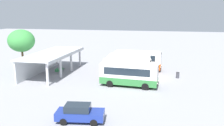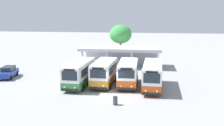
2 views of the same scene
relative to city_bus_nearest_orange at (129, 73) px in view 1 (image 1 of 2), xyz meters
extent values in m
plane|color=#939399|center=(4.73, -3.30, -1.75)|extent=(180.00, 180.00, 0.00)
cylinder|color=black|center=(0.96, -2.38, -1.30)|extent=(0.27, 0.91, 0.90)
cylinder|color=black|center=(-1.22, -2.25, -1.30)|extent=(0.27, 0.91, 0.90)
cylinder|color=black|center=(1.23, 2.28, -1.30)|extent=(0.27, 0.91, 0.90)
cylinder|color=black|center=(-0.96, 2.41, -1.30)|extent=(0.27, 0.91, 0.90)
cube|color=#337F3D|center=(0.00, 0.01, -0.91)|extent=(2.71, 7.64, 0.91)
cube|color=white|center=(0.00, 0.01, 0.41)|extent=(2.71, 7.64, 1.74)
cube|color=white|center=(0.00, 0.01, 1.34)|extent=(2.63, 7.41, 0.12)
cube|color=black|center=(-0.22, -3.77, -1.22)|extent=(2.17, 0.22, 0.28)
cube|color=#1E2833|center=(-0.21, -3.73, 0.46)|extent=(1.88, 0.16, 1.13)
cube|color=black|center=(-0.21, -3.73, 1.16)|extent=(1.37, 0.13, 0.24)
cube|color=#1E2833|center=(1.14, 0.05, 0.46)|extent=(0.39, 6.01, 0.96)
cube|color=#1E2833|center=(-1.13, 0.18, 0.46)|extent=(0.39, 6.01, 0.96)
sphere|color=#EAEACC|center=(0.41, -3.80, -0.91)|extent=(0.20, 0.20, 0.20)
sphere|color=#EAEACC|center=(-0.84, -3.73, -0.91)|extent=(0.20, 0.20, 0.20)
cylinder|color=black|center=(4.10, -1.40, -1.30)|extent=(0.27, 0.91, 0.90)
cylinder|color=black|center=(1.85, -1.27, -1.30)|extent=(0.27, 0.91, 0.90)
cylinder|color=black|center=(4.34, 2.71, -1.30)|extent=(0.27, 0.91, 0.90)
cylinder|color=black|center=(2.08, 2.84, -1.30)|extent=(0.27, 0.91, 0.90)
cube|color=orange|center=(3.09, 0.72, -0.86)|extent=(2.73, 6.77, 1.01)
cube|color=white|center=(3.09, 0.72, 0.47)|extent=(2.73, 6.77, 1.64)
cube|color=white|center=(3.09, 0.72, 1.35)|extent=(2.65, 6.57, 0.12)
cube|color=black|center=(2.90, -2.63, -1.22)|extent=(2.24, 0.23, 0.28)
cube|color=#1E2833|center=(2.90, -2.58, 0.52)|extent=(1.93, 0.16, 1.07)
cube|color=black|center=(2.90, -2.58, 1.17)|extent=(1.42, 0.13, 0.24)
cube|color=#1E2833|center=(4.26, 0.75, 0.52)|extent=(0.34, 5.31, 0.90)
cube|color=#1E2833|center=(1.93, 0.89, 0.52)|extent=(0.34, 5.31, 0.90)
sphere|color=#EAEACC|center=(3.55, -2.65, -0.91)|extent=(0.20, 0.20, 0.20)
sphere|color=#EAEACC|center=(2.26, -2.58, -0.91)|extent=(0.20, 0.20, 0.20)
cylinder|color=black|center=(7.32, -1.17, -1.30)|extent=(0.23, 0.90, 0.90)
cylinder|color=black|center=(5.09, -1.19, -1.30)|extent=(0.23, 0.90, 0.90)
cylinder|color=black|center=(7.28, 2.92, -1.30)|extent=(0.23, 0.90, 0.90)
cylinder|color=black|center=(5.04, 2.90, -1.30)|extent=(0.23, 0.90, 0.90)
cube|color=#D14C14|center=(6.18, 0.87, -0.82)|extent=(2.41, 6.62, 1.08)
cube|color=white|center=(6.18, 0.87, 0.50)|extent=(2.41, 6.62, 1.57)
cube|color=white|center=(6.18, 0.87, 1.34)|extent=(2.34, 6.42, 0.12)
cube|color=black|center=(6.22, -2.46, -1.22)|extent=(2.22, 0.12, 0.28)
cube|color=#1E2833|center=(6.22, -2.42, 0.55)|extent=(1.92, 0.07, 1.02)
cube|color=black|center=(6.22, -2.42, 1.16)|extent=(1.40, 0.07, 0.24)
cube|color=#1E2833|center=(7.34, 0.98, 0.55)|extent=(0.10, 5.28, 0.86)
cube|color=#1E2833|center=(5.02, 0.95, 0.55)|extent=(0.10, 5.28, 0.86)
sphere|color=#EAEACC|center=(6.86, -2.44, -0.91)|extent=(0.20, 0.20, 0.20)
sphere|color=#EAEACC|center=(5.58, -2.46, -0.91)|extent=(0.20, 0.20, 0.20)
cylinder|color=black|center=(10.24, -2.54, -1.30)|extent=(0.26, 0.91, 0.90)
cylinder|color=black|center=(8.12, -2.46, -1.30)|extent=(0.26, 0.91, 0.90)
cylinder|color=black|center=(10.43, 2.29, -1.30)|extent=(0.26, 0.91, 0.90)
cylinder|color=black|center=(8.31, 2.37, -1.30)|extent=(0.26, 0.91, 0.90)
cube|color=#D14C14|center=(9.28, -0.09, -0.86)|extent=(2.53, 7.87, 1.00)
cube|color=white|center=(9.28, -0.09, 0.49)|extent=(2.53, 7.87, 1.72)
cube|color=white|center=(9.28, -0.09, 1.41)|extent=(2.45, 7.63, 0.12)
cube|color=black|center=(9.12, -4.01, -1.22)|extent=(2.11, 0.18, 0.28)
cube|color=#1E2833|center=(9.12, -3.96, 0.54)|extent=(1.82, 0.12, 1.12)
cube|color=black|center=(9.12, -3.96, 1.23)|extent=(1.33, 0.10, 0.24)
cube|color=#1E2833|center=(10.38, -0.03, 0.54)|extent=(0.29, 6.23, 0.95)
cube|color=#1E2833|center=(8.18, 0.06, 0.54)|extent=(0.29, 6.23, 0.95)
sphere|color=#EAEACC|center=(9.73, -4.02, -0.91)|extent=(0.20, 0.20, 0.20)
sphere|color=#EAEACC|center=(8.51, -3.97, -0.91)|extent=(0.20, 0.20, 0.20)
cylinder|color=black|center=(-10.32, 1.55, -1.43)|extent=(0.27, 0.66, 0.64)
cylinder|color=black|center=(-11.96, 1.30, -1.43)|extent=(0.27, 0.66, 0.64)
cylinder|color=black|center=(-10.71, 4.18, -1.43)|extent=(0.27, 0.66, 0.64)
cylinder|color=black|center=(-12.35, 3.93, -1.43)|extent=(0.27, 0.66, 0.64)
cube|color=navy|center=(-11.33, 2.74, -1.08)|extent=(2.37, 4.51, 0.70)
cube|color=#1E2833|center=(-11.37, 2.95, -0.43)|extent=(1.81, 2.43, 0.60)
cylinder|color=silver|center=(-2.24, 10.59, -0.15)|extent=(0.36, 0.36, 3.20)
cylinder|color=silver|center=(1.93, 10.59, -0.15)|extent=(0.36, 0.36, 3.20)
cylinder|color=silver|center=(6.10, 10.59, -0.15)|extent=(0.36, 0.36, 3.20)
cylinder|color=silver|center=(10.27, 10.59, -0.15)|extent=(0.36, 0.36, 3.20)
cube|color=silver|center=(4.01, 15.13, -0.15)|extent=(13.31, 0.20, 3.20)
cube|color=silver|center=(4.01, 12.76, 1.55)|extent=(13.81, 5.44, 0.20)
cube|color=silver|center=(4.01, 10.09, 1.31)|extent=(13.81, 0.10, 0.28)
cylinder|color=slate|center=(3.78, 11.86, -1.53)|extent=(0.03, 0.03, 0.44)
cylinder|color=slate|center=(3.43, 11.86, -1.53)|extent=(0.03, 0.03, 0.44)
cylinder|color=slate|center=(3.78, 12.21, -1.53)|extent=(0.03, 0.03, 0.44)
cylinder|color=slate|center=(3.43, 12.21, -1.53)|extent=(0.03, 0.03, 0.44)
cube|color=#2D8C47|center=(3.60, 12.04, -1.29)|extent=(0.44, 0.44, 0.04)
cube|color=#2D8C47|center=(3.61, 12.24, -1.09)|extent=(0.44, 0.04, 0.40)
cylinder|color=slate|center=(4.47, 11.90, -1.53)|extent=(0.03, 0.03, 0.44)
cylinder|color=slate|center=(4.12, 11.90, -1.53)|extent=(0.03, 0.03, 0.44)
cylinder|color=slate|center=(4.47, 12.25, -1.53)|extent=(0.03, 0.03, 0.44)
cylinder|color=slate|center=(4.12, 12.25, -1.53)|extent=(0.03, 0.03, 0.44)
cube|color=#2D8C47|center=(4.29, 12.08, -1.29)|extent=(0.44, 0.44, 0.04)
cube|color=#2D8C47|center=(4.29, 12.28, -1.09)|extent=(0.44, 0.04, 0.40)
cylinder|color=slate|center=(5.16, 11.81, -1.53)|extent=(0.03, 0.03, 0.44)
cylinder|color=slate|center=(4.81, 11.81, -1.53)|extent=(0.03, 0.03, 0.44)
cylinder|color=slate|center=(5.16, 12.16, -1.53)|extent=(0.03, 0.03, 0.44)
cylinder|color=slate|center=(4.81, 12.16, -1.53)|extent=(0.03, 0.03, 0.44)
cube|color=#2D8C47|center=(4.98, 11.99, -1.29)|extent=(0.44, 0.44, 0.04)
cube|color=#2D8C47|center=(4.98, 12.19, -1.09)|extent=(0.44, 0.04, 0.40)
cylinder|color=slate|center=(5.85, 11.77, -1.53)|extent=(0.03, 0.03, 0.44)
cylinder|color=slate|center=(5.50, 11.77, -1.53)|extent=(0.03, 0.03, 0.44)
cylinder|color=slate|center=(5.85, 12.12, -1.53)|extent=(0.03, 0.03, 0.44)
cylinder|color=slate|center=(5.50, 12.12, -1.53)|extent=(0.03, 0.03, 0.44)
cube|color=#2D8C47|center=(5.67, 11.95, -1.29)|extent=(0.44, 0.44, 0.04)
cube|color=#2D8C47|center=(5.67, 12.15, -1.09)|extent=(0.44, 0.04, 0.40)
cylinder|color=brown|center=(3.50, 17.82, 0.08)|extent=(0.32, 0.32, 3.64)
ellipsoid|color=green|center=(3.50, 17.82, 3.47)|extent=(4.19, 4.19, 3.56)
cylinder|color=#3F3F47|center=(5.42, -6.53, -1.32)|extent=(0.48, 0.48, 0.85)
torus|color=black|center=(5.42, -6.53, -0.88)|extent=(0.49, 0.49, 0.06)
camera|label=1|loc=(-30.14, -4.31, 7.95)|focal=38.15mm
camera|label=2|loc=(8.50, -32.37, 7.73)|focal=42.60mm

